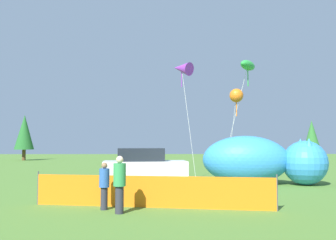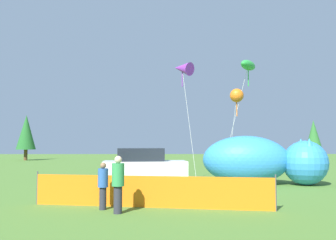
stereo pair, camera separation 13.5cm
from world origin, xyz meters
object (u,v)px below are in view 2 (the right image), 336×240
kite_purple_delta (182,69)px  folding_chair (247,189)px  spectator_in_grey_shirt (103,184)px  kite_orange_flower (237,96)px  kite_green_fish (248,66)px  spectator_in_white_shirt (118,182)px  inflatable_cat (261,162)px  parked_car (144,168)px

kite_purple_delta → folding_chair: bearing=-79.3°
spectator_in_grey_shirt → kite_orange_flower: bearing=55.5°
kite_orange_flower → folding_chair: bearing=-98.9°
spectator_in_grey_shirt → kite_green_fish: (7.38, 9.45, 6.18)m
kite_purple_delta → kite_green_fish: kite_purple_delta is taller
spectator_in_white_shirt → kite_purple_delta: kite_purple_delta is taller
inflatable_cat → parked_car: bearing=-155.5°
inflatable_cat → kite_green_fish: bearing=109.7°
spectator_in_grey_shirt → spectator_in_white_shirt: spectator_in_white_shirt is taller
parked_car → spectator_in_white_shirt: (-0.54, -6.89, 0.02)m
parked_car → kite_purple_delta: 9.52m
parked_car → inflatable_cat: inflatable_cat is taller
folding_chair → inflatable_cat: bearing=-57.9°
spectator_in_grey_shirt → spectator_in_white_shirt: 0.96m
parked_car → kite_orange_flower: kite_orange_flower is taller
kite_orange_flower → parked_car: bearing=-146.9°
kite_green_fish → spectator_in_grey_shirt: bearing=-128.0°
inflatable_cat → kite_purple_delta: bearing=140.7°
folding_chair → kite_green_fish: kite_green_fish is taller
inflatable_cat → spectator_in_grey_shirt: 10.92m
parked_car → spectator_in_white_shirt: bearing=-98.9°
folding_chair → kite_purple_delta: bearing=-26.9°
kite_purple_delta → spectator_in_grey_shirt: bearing=-105.4°
inflatable_cat → kite_purple_delta: (-4.15, 4.92, 6.27)m
folding_chair → kite_purple_delta: kite_purple_delta is taller
kite_orange_flower → kite_purple_delta: size_ratio=0.70×
folding_chair → kite_green_fish: (1.87, 7.45, 6.60)m
parked_car → spectator_in_white_shirt: parked_car is taller
spectator_in_grey_shirt → kite_orange_flower: size_ratio=0.29×
parked_car → kite_green_fish: size_ratio=0.59×
inflatable_cat → spectator_in_grey_shirt: bearing=-124.0°
inflatable_cat → kite_orange_flower: size_ratio=1.23×
inflatable_cat → spectator_in_white_shirt: bearing=-119.1°
kite_purple_delta → parked_car: bearing=-109.8°
spectator_in_white_shirt → kite_purple_delta: (2.89, 13.43, 6.50)m
inflatable_cat → kite_orange_flower: (-0.92, 2.03, 4.00)m
spectator_in_grey_shirt → folding_chair: bearing=19.9°
parked_car → kite_green_fish: 9.29m
spectator_in_white_shirt → folding_chair: bearing=29.0°
spectator_in_white_shirt → kite_purple_delta: bearing=77.9°
inflatable_cat → folding_chair: bearing=-99.7°
spectator_in_white_shirt → inflatable_cat: bearing=50.4°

